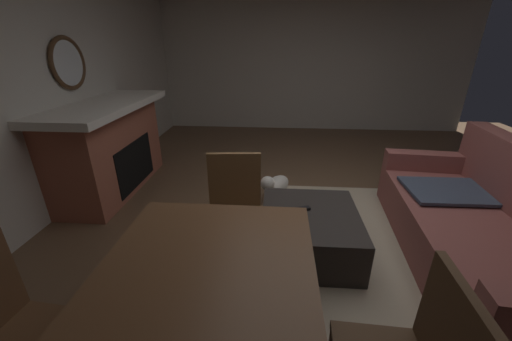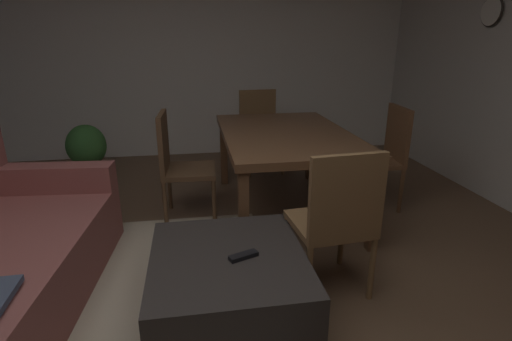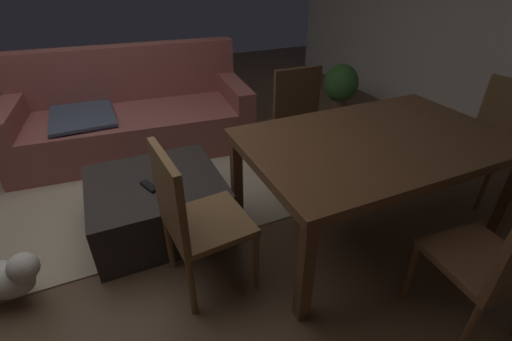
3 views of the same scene
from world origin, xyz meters
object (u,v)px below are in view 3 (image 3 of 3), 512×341
couch (133,117)px  small_dog (1,278)px  dining_chair_west (192,215)px  potted_plant (341,85)px  tv_remote (149,186)px  ottoman_coffee_table (158,203)px  dining_chair_east (495,133)px  dining_table (376,147)px  dining_chair_north (302,117)px  dining_chair_south (503,259)px

couch → small_dog: 2.00m
dining_chair_west → potted_plant: dining_chair_west is taller
tv_remote → dining_chair_west: bearing=-95.8°
ottoman_coffee_table → dining_chair_east: (2.60, -0.63, 0.33)m
dining_table → small_dog: bearing=172.1°
couch → tv_remote: (-0.09, -1.50, 0.08)m
dining_chair_north → potted_plant: 1.58m
dining_chair_north → potted_plant: size_ratio=1.52×
dining_table → dining_chair_west: size_ratio=1.84×
dining_table → dining_chair_north: dining_chair_north is taller
tv_remote → dining_chair_north: (1.40, 0.37, 0.12)m
dining_table → small_dog: dining_table is taller
tv_remote → dining_chair_east: bearing=-32.4°
dining_chair_west → potted_plant: 3.14m
dining_chair_east → dining_chair_north: size_ratio=1.00×
couch → dining_table: size_ratio=1.37×
potted_plant → couch: bearing=177.8°
ottoman_coffee_table → dining_chair_south: 2.09m
dining_chair_north → small_dog: size_ratio=1.80×
couch → dining_chair_north: size_ratio=2.53×
dining_table → dining_chair_east: size_ratio=1.84×
dining_table → potted_plant: 2.32m
dining_chair_east → couch: bearing=141.3°
dining_table → dining_chair_south: dining_chair_south is taller
potted_plant → dining_chair_south: bearing=-112.6°
potted_plant → dining_chair_west: bearing=-141.1°
couch → dining_table: 2.46m
dining_chair_south → couch: bearing=113.6°
dining_table → dining_chair_south: size_ratio=1.84×
couch → small_dog: (-0.99, -1.74, -0.15)m
dining_chair_south → potted_plant: 3.14m
dining_chair_south → dining_chair_west: (-1.24, 0.92, 0.00)m
ottoman_coffee_table → dining_chair_north: 1.43m
dining_chair_south → tv_remote: bearing=133.0°
couch → dining_chair_south: (1.30, -2.99, 0.20)m
ottoman_coffee_table → dining_chair_west: 0.73m
couch → dining_table: couch is taller
dining_chair_north → small_dog: (-2.31, -0.61, -0.34)m
small_dog → dining_chair_south: bearing=-28.6°
dining_chair_south → dining_chair_north: bearing=89.6°
tv_remote → potted_plant: 2.95m
potted_plant → ottoman_coffee_table: bearing=-152.6°
ottoman_coffee_table → potted_plant: 2.88m
ottoman_coffee_table → dining_chair_north: dining_chair_north is taller
dining_chair_south → dining_chair_north: (0.01, 1.86, 0.00)m
dining_chair_north → dining_chair_west: size_ratio=1.00×
dining_chair_north → dining_chair_west: 1.56m
tv_remote → small_dog: size_ratio=0.31×
ottoman_coffee_table → small_dog: (-0.95, -0.32, -0.02)m
couch → ottoman_coffee_table: couch is taller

